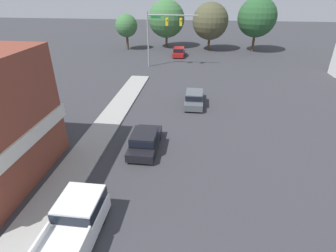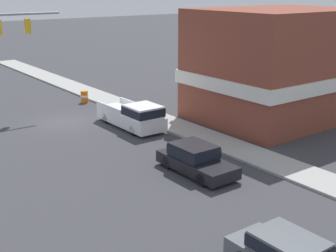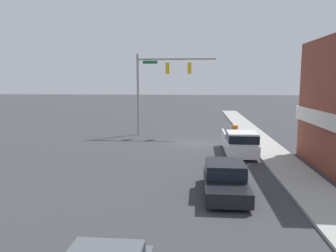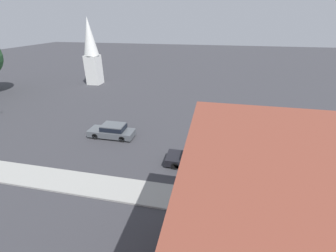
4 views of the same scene
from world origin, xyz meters
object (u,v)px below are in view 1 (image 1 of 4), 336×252
Objects in this scene: car_oncoming at (194,98)px; car_lead at (145,140)px; car_distant at (179,52)px; pickup_truck_parked at (72,229)px.

car_lead is at bearing 69.38° from car_oncoming.
car_oncoming is at bearing -81.06° from car_distant.
car_lead is 8.59m from pickup_truck_parked.
car_distant is 38.65m from pickup_truck_parked.
pickup_truck_parked is (-1.72, -8.42, 0.12)m from car_lead.
pickup_truck_parked is at bearing 73.68° from car_oncoming.
pickup_truck_parked is (-1.73, -38.61, 0.09)m from car_distant.
car_distant is 21.53m from car_oncoming.
car_lead is at bearing 78.46° from pickup_truck_parked.
car_distant is at bearing -81.06° from car_oncoming.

